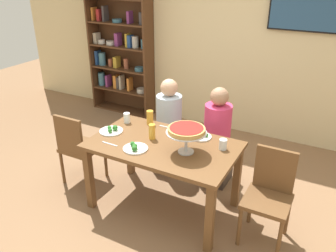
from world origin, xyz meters
TOP-DOWN VIEW (x-y plane):
  - ground_plane at (0.00, 0.00)m, footprint 12.00×12.00m
  - rear_partition at (0.00, 2.20)m, footprint 8.00×0.12m
  - dining_table at (0.00, 0.00)m, footprint 1.44×0.86m
  - bookshelf at (-1.91, 2.01)m, footprint 1.10×0.30m
  - television at (0.84, 2.11)m, footprint 0.88×0.05m
  - diner_far_right at (0.29, 0.71)m, footprint 0.34×0.34m
  - diner_far_left at (-0.31, 0.71)m, footprint 0.34×0.34m
  - chair_head_west at (-1.05, -0.08)m, footprint 0.40×0.40m
  - chair_head_east at (1.05, 0.07)m, footprint 0.40×0.40m
  - deep_dish_pizza_stand at (0.27, -0.04)m, footprint 0.37×0.37m
  - salad_plate_near_diner at (-0.60, -0.02)m, footprint 0.25×0.25m
  - salad_plate_far_diner at (-0.18, -0.23)m, footprint 0.24×0.24m
  - salad_plate_spare at (0.27, 0.30)m, footprint 0.22×0.22m
  - beer_glass_amber_tall at (-0.15, 0.04)m, footprint 0.07×0.07m
  - beer_glass_amber_short at (-0.35, 0.33)m, footprint 0.07×0.07m
  - water_glass_clear_near at (0.55, 0.17)m, footprint 0.07×0.07m
  - water_glass_clear_far at (-0.59, 0.25)m, footprint 0.07×0.07m
  - cutlery_fork_near at (-0.14, 0.35)m, footprint 0.18×0.02m
  - cutlery_knife_near at (-0.45, -0.25)m, footprint 0.18×0.02m

SIDE VIEW (x-z plane):
  - ground_plane at x=0.00m, z-range 0.00..0.00m
  - chair_head_west at x=-1.05m, z-range 0.05..0.92m
  - chair_head_east at x=1.05m, z-range 0.05..0.92m
  - diner_far_right at x=0.29m, z-range -0.08..1.07m
  - diner_far_left at x=-0.31m, z-range -0.08..1.07m
  - dining_table at x=0.00m, z-range 0.27..1.01m
  - cutlery_fork_near at x=-0.14m, z-range 0.74..0.74m
  - cutlery_knife_near at x=-0.45m, z-range 0.74..0.74m
  - salad_plate_near_diner at x=-0.60m, z-range 0.72..0.79m
  - salad_plate_far_diner at x=-0.18m, z-range 0.72..0.79m
  - salad_plate_spare at x=0.27m, z-range 0.73..0.80m
  - water_glass_clear_near at x=0.55m, z-range 0.74..0.84m
  - water_glass_clear_far at x=-0.59m, z-range 0.74..0.85m
  - beer_glass_amber_short at x=-0.35m, z-range 0.74..0.90m
  - beer_glass_amber_tall at x=-0.15m, z-range 0.74..0.90m
  - deep_dish_pizza_stand at x=0.27m, z-range 0.83..1.08m
  - bookshelf at x=-1.91m, z-range 0.00..2.22m
  - rear_partition at x=0.00m, z-range 0.00..2.80m
  - television at x=0.84m, z-range 1.56..2.10m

